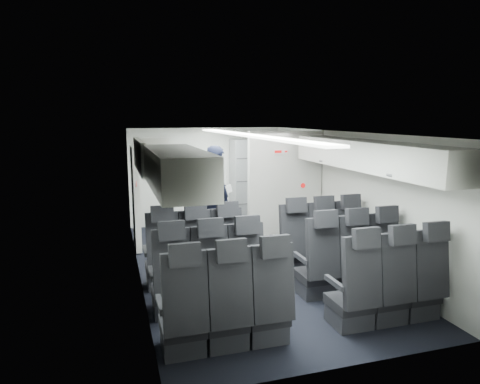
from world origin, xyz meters
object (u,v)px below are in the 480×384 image
seat_row_front (258,252)px  carry_on_bag (158,161)px  boarding_door (136,197)px  seat_row_mid (281,272)px  seat_row_rear (312,300)px  flight_attendant (217,194)px  galley_unit (251,182)px

seat_row_front → carry_on_bag: bearing=172.7°
seat_row_front → boarding_door: boarding_door is taller
seat_row_front → boarding_door: size_ratio=1.79×
carry_on_bag → boarding_door: bearing=90.4°
seat_row_mid → seat_row_rear: 0.90m
seat_row_rear → flight_attendant: bearing=91.9°
seat_row_front → seat_row_mid: 0.90m
boarding_door → seat_row_front: bearing=-51.8°
seat_row_front → seat_row_mid: (0.00, -0.90, 0.00)m
seat_row_mid → galley_unit: bearing=77.1°
galley_unit → boarding_door: bearing=-155.7°
seat_row_mid → seat_row_rear: size_ratio=1.00×
seat_row_mid → seat_row_rear: (0.00, -0.90, 0.00)m
seat_row_rear → flight_attendant: size_ratio=1.79×
seat_row_front → seat_row_rear: same height
seat_row_rear → seat_row_mid: bearing=90.0°
seat_row_front → carry_on_bag: 1.99m
seat_row_rear → carry_on_bag: (-1.42, 1.98, 1.38)m
seat_row_mid → flight_attendant: (-0.13, 2.95, 0.53)m
boarding_door → carry_on_bag: carry_on_bag is taller
boarding_door → carry_on_bag: bearing=-83.4°
seat_row_mid → carry_on_bag: size_ratio=8.89×
seat_row_mid → galley_unit: (0.95, 4.15, 0.55)m
galley_unit → carry_on_bag: (-2.37, -3.07, 0.84)m
boarding_door → flight_attendant: (1.51, -0.04, -0.02)m
carry_on_bag → flight_attendant: bearing=49.1°
seat_row_mid → seat_row_rear: bearing=-90.0°
seat_row_mid → boarding_door: (-1.64, 2.99, 0.55)m
seat_row_front → flight_attendant: (-0.13, 2.05, 0.53)m
carry_on_bag → seat_row_mid: bearing=-43.5°
seat_row_front → seat_row_rear: size_ratio=1.00×
boarding_door → flight_attendant: boarding_door is taller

